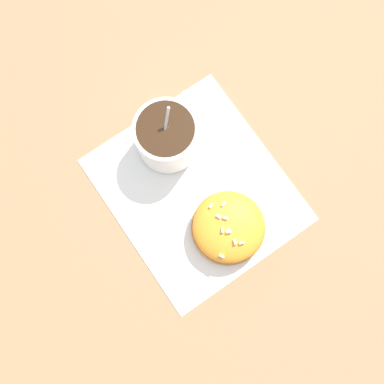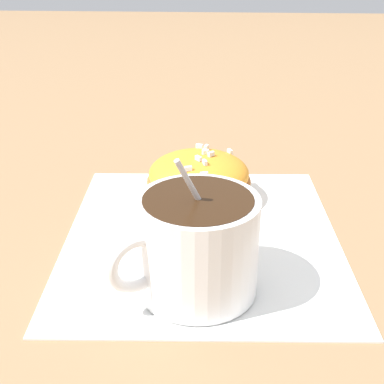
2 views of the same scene
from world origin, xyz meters
name	(u,v)px [view 1 (image 1 of 2)]	position (x,y,z in m)	size (l,w,h in m)	color
ground_plane	(197,190)	(0.00, 0.00, 0.00)	(3.00, 3.00, 0.00)	#93704C
paper_napkin	(197,190)	(0.00, 0.00, 0.00)	(0.28, 0.25, 0.00)	white
coffee_cup	(167,136)	(-0.08, 0.00, 0.04)	(0.09, 0.11, 0.11)	white
frosted_pastry	(228,227)	(0.07, 0.01, 0.02)	(0.10, 0.10, 0.05)	#B2753D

